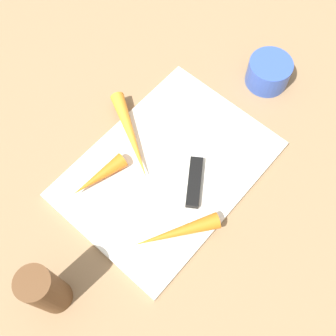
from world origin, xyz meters
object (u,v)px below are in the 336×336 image
(carrot_medium, at_px, (176,232))
(small_bowl, at_px, (269,72))
(carrot_longest, at_px, (132,135))
(pepper_grinder, at_px, (46,290))
(carrot_shortest, at_px, (99,177))
(knife, at_px, (195,175))
(cutting_board, at_px, (168,169))

(carrot_medium, xyz_separation_m, small_bowl, (-0.35, -0.07, 0.00))
(carrot_longest, distance_m, small_bowl, 0.29)
(carrot_longest, bearing_deg, pepper_grinder, -40.98)
(carrot_shortest, distance_m, small_bowl, 0.38)
(small_bowl, bearing_deg, carrot_medium, 11.59)
(carrot_shortest, relative_size, pepper_grinder, 0.77)
(carrot_medium, relative_size, small_bowl, 1.71)
(knife, relative_size, carrot_shortest, 1.72)
(cutting_board, distance_m, carrot_medium, 0.12)
(carrot_longest, xyz_separation_m, pepper_grinder, (0.28, 0.10, 0.04))
(knife, distance_m, small_bowl, 0.26)
(knife, height_order, pepper_grinder, pepper_grinder)
(knife, xyz_separation_m, carrot_longest, (0.02, -0.13, 0.01))
(carrot_medium, xyz_separation_m, carrot_longest, (-0.08, -0.18, -0.00))
(knife, bearing_deg, carrot_medium, 169.22)
(carrot_longest, distance_m, pepper_grinder, 0.30)
(cutting_board, xyz_separation_m, pepper_grinder, (0.27, 0.01, 0.06))
(cutting_board, xyz_separation_m, carrot_shortest, (0.09, -0.07, 0.02))
(carrot_medium, distance_m, small_bowl, 0.36)
(small_bowl, xyz_separation_m, pepper_grinder, (0.55, -0.00, 0.04))
(small_bowl, bearing_deg, knife, 6.58)
(carrot_shortest, bearing_deg, carrot_longest, -162.46)
(carrot_medium, relative_size, pepper_grinder, 1.05)
(cutting_board, relative_size, small_bowl, 4.39)
(cutting_board, xyz_separation_m, carrot_medium, (0.08, 0.09, 0.02))
(carrot_medium, bearing_deg, knife, -124.64)
(carrot_medium, distance_m, carrot_longest, 0.19)
(knife, xyz_separation_m, pepper_grinder, (0.29, -0.03, 0.05))
(pepper_grinder, bearing_deg, carrot_shortest, -154.59)
(carrot_longest, bearing_deg, cutting_board, 27.78)
(small_bowl, bearing_deg, carrot_shortest, -13.72)
(cutting_board, distance_m, pepper_grinder, 0.28)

